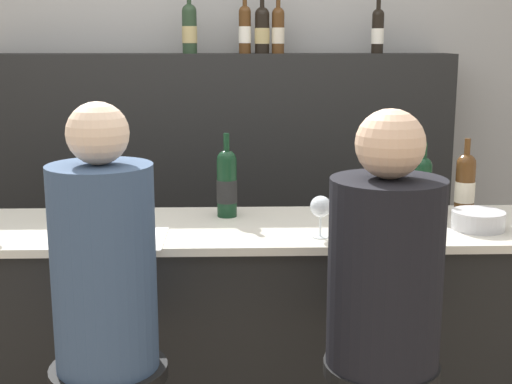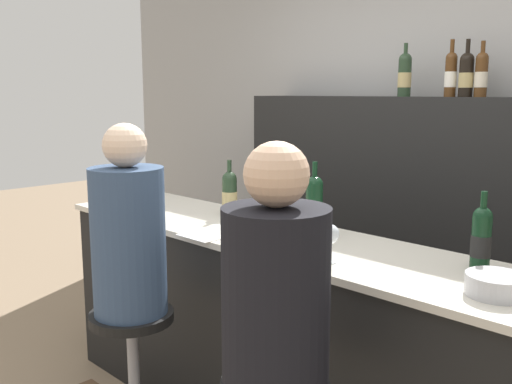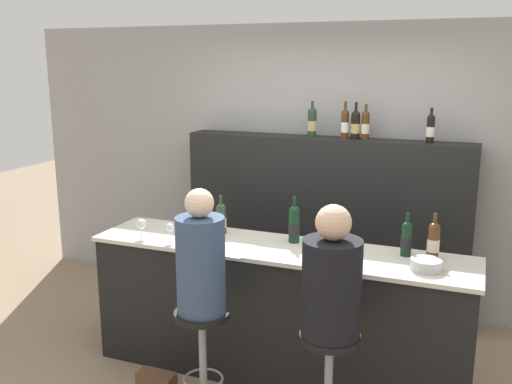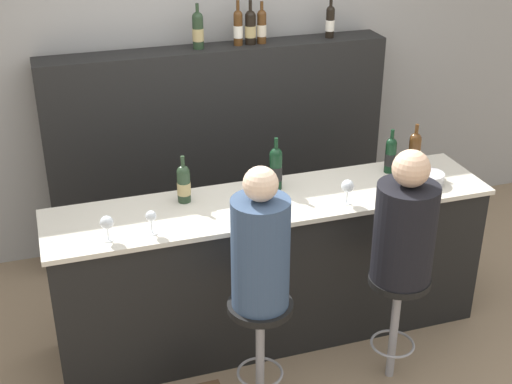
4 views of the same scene
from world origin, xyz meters
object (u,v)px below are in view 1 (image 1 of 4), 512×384
object	(u,v)px
wine_bottle_counter_2	(422,185)
wine_bottle_backbar_4	(378,30)
wine_bottle_backbar_2	(262,30)
wine_glass_2	(321,208)
wine_bottle_counter_1	(227,183)
guest_seated_right	(386,259)
wine_bottle_counter_0	(81,188)
metal_bowl	(478,220)
wine_bottle_backbar_3	(278,30)
wine_bottle_counter_3	(465,184)
guest_seated_left	(103,256)
wine_bottle_backbar_1	(245,29)
wine_bottle_backbar_0	(189,28)

from	to	relation	value
wine_bottle_counter_2	wine_bottle_backbar_4	distance (m)	1.26
wine_bottle_backbar_2	wine_glass_2	size ratio (longest dim) A/B	2.06
wine_bottle_counter_1	guest_seated_right	xyz separation A→B (m)	(0.48, -0.78, -0.08)
wine_bottle_counter_0	wine_bottle_backbar_4	xyz separation A→B (m)	(1.39, 1.10, 0.63)
metal_bowl	wine_bottle_backbar_2	bearing A→B (deg)	119.86
wine_bottle_backbar_3	wine_bottle_backbar_4	distance (m)	0.54
wine_bottle_counter_3	guest_seated_right	size ratio (longest dim) A/B	0.40
guest_seated_left	guest_seated_right	world-z (taller)	guest_seated_left
guest_seated_right	wine_bottle_counter_2	bearing A→B (deg)	68.17
wine_bottle_backbar_1	wine_bottle_backbar_3	size ratio (longest dim) A/B	1.06
wine_bottle_counter_3	wine_bottle_backbar_4	distance (m)	1.27
wine_bottle_backbar_3	guest_seated_left	world-z (taller)	wine_bottle_backbar_3
wine_bottle_counter_0	wine_bottle_backbar_3	bearing A→B (deg)	52.19
wine_bottle_counter_2	wine_bottle_backbar_2	xyz separation A→B (m)	(-0.61, 1.10, 0.63)
wine_bottle_counter_1	wine_bottle_backbar_1	distance (m)	1.26
wine_glass_2	guest_seated_left	xyz separation A→B (m)	(-0.69, -0.45, -0.03)
wine_bottle_backbar_4	wine_bottle_backbar_2	bearing A→B (deg)	180.00
wine_bottle_counter_1	wine_bottle_counter_3	bearing A→B (deg)	-0.00
wine_glass_2	wine_bottle_backbar_4	bearing A→B (deg)	71.84
wine_bottle_backbar_1	wine_bottle_backbar_2	distance (m)	0.09
wine_bottle_counter_1	guest_seated_left	size ratio (longest dim) A/B	0.42
guest_seated_right	wine_bottle_backbar_1	bearing A→B (deg)	101.66
wine_bottle_counter_2	wine_glass_2	xyz separation A→B (m)	(-0.45, -0.32, -0.01)
wine_bottle_counter_1	wine_bottle_backbar_0	xyz separation A→B (m)	(-0.20, 1.10, 0.62)
wine_bottle_backbar_2	wine_bottle_backbar_1	bearing A→B (deg)	-180.00
wine_bottle_counter_1	wine_bottle_counter_3	world-z (taller)	wine_bottle_counter_1
wine_bottle_counter_3	wine_glass_2	distance (m)	0.70
wine_bottle_backbar_2	wine_bottle_backbar_4	xyz separation A→B (m)	(0.62, -0.00, -0.00)
wine_bottle_counter_0	guest_seated_right	size ratio (longest dim) A/B	0.38
wine_bottle_backbar_0	wine_bottle_backbar_3	xyz separation A→B (m)	(0.47, 0.00, -0.01)
wine_bottle_counter_1	guest_seated_right	bearing A→B (deg)	-58.37
wine_glass_2	wine_bottle_backbar_2	bearing A→B (deg)	96.20
wine_bottle_counter_1	wine_bottle_backbar_3	xyz separation A→B (m)	(0.27, 1.10, 0.61)
wine_bottle_backbar_0	wine_bottle_backbar_2	xyz separation A→B (m)	(0.39, 0.00, -0.01)
wine_bottle_counter_0	wine_bottle_counter_1	distance (m)	0.58
wine_bottle_counter_2	guest_seated_left	distance (m)	1.39
wine_bottle_counter_1	wine_bottle_counter_2	world-z (taller)	wine_bottle_counter_1
wine_bottle_counter_3	wine_bottle_backbar_1	xyz separation A→B (m)	(-0.87, 1.10, 0.63)
wine_bottle_counter_1	wine_bottle_counter_2	bearing A→B (deg)	-0.00
wine_bottle_backbar_1	wine_bottle_backbar_3	xyz separation A→B (m)	(0.18, 0.00, -0.01)
wine_bottle_backbar_0	metal_bowl	size ratio (longest dim) A/B	1.61
metal_bowl	guest_seated_left	world-z (taller)	guest_seated_left
wine_bottle_backbar_4	wine_glass_2	size ratio (longest dim) A/B	1.87
wine_bottle_counter_2	wine_bottle_backbar_2	size ratio (longest dim) A/B	0.94
wine_bottle_backbar_2	wine_bottle_backbar_0	bearing A→B (deg)	-180.00
wine_bottle_backbar_3	guest_seated_left	size ratio (longest dim) A/B	0.38
wine_bottle_backbar_1	guest_seated_left	xyz separation A→B (m)	(-0.45, -1.87, -0.68)
wine_bottle_counter_2	guest_seated_right	world-z (taller)	guest_seated_right
wine_bottle_backbar_3	wine_bottle_backbar_4	bearing A→B (deg)	-0.00
wine_bottle_counter_2	wine_bottle_backbar_0	size ratio (longest dim) A/B	0.93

